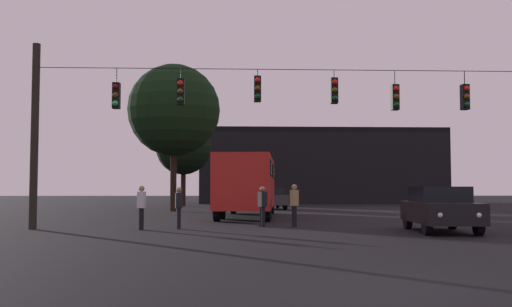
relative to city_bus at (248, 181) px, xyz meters
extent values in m
plane|color=black|center=(1.39, 3.04, -1.87)|extent=(168.00, 168.00, 0.00)
cylinder|color=black|center=(-7.97, -8.71, 1.50)|extent=(0.28, 0.28, 6.73)
cylinder|color=black|center=(1.39, -8.71, 3.99)|extent=(18.72, 0.02, 0.02)
cylinder|color=black|center=(-5.07, -8.71, 3.71)|extent=(0.03, 0.03, 0.53)
cube|color=black|center=(-5.07, -8.71, 2.97)|extent=(0.26, 0.32, 0.95)
sphere|color=#510A0A|center=(-5.07, -8.89, 3.27)|extent=(0.20, 0.20, 0.20)
sphere|color=#5B3D0C|center=(-5.07, -8.89, 2.97)|extent=(0.20, 0.20, 0.20)
sphere|color=#1EE04C|center=(-5.07, -8.89, 2.67)|extent=(0.20, 0.20, 0.20)
cylinder|color=black|center=(-2.73, -8.71, 3.79)|extent=(0.03, 0.03, 0.38)
cube|color=black|center=(-2.73, -8.71, 3.12)|extent=(0.26, 0.32, 0.95)
sphere|color=red|center=(-2.73, -8.89, 3.42)|extent=(0.20, 0.20, 0.20)
sphere|color=#5B3D0C|center=(-2.73, -8.89, 3.12)|extent=(0.20, 0.20, 0.20)
sphere|color=#0C4219|center=(-2.73, -8.89, 2.82)|extent=(0.20, 0.20, 0.20)
cylinder|color=black|center=(0.09, -8.71, 3.85)|extent=(0.03, 0.03, 0.25)
cube|color=black|center=(0.09, -8.71, 3.25)|extent=(0.26, 0.32, 0.95)
sphere|color=red|center=(0.09, -8.89, 3.55)|extent=(0.20, 0.20, 0.20)
sphere|color=#5B3D0C|center=(0.09, -8.89, 3.25)|extent=(0.20, 0.20, 0.20)
sphere|color=#0C4219|center=(0.09, -8.89, 2.95)|extent=(0.20, 0.20, 0.20)
cylinder|color=black|center=(2.93, -8.71, 3.83)|extent=(0.03, 0.03, 0.30)
cube|color=black|center=(2.93, -8.71, 3.21)|extent=(0.26, 0.32, 0.95)
sphere|color=red|center=(2.93, -8.89, 3.51)|extent=(0.20, 0.20, 0.20)
sphere|color=#5B3D0C|center=(2.93, -8.89, 3.21)|extent=(0.20, 0.20, 0.20)
sphere|color=#0C4219|center=(2.93, -8.89, 2.91)|extent=(0.20, 0.20, 0.20)
cylinder|color=black|center=(5.21, -8.71, 3.72)|extent=(0.03, 0.03, 0.53)
cube|color=black|center=(5.21, -8.71, 2.98)|extent=(0.26, 0.32, 0.95)
sphere|color=red|center=(5.21, -8.89, 3.28)|extent=(0.20, 0.20, 0.20)
sphere|color=#5B3D0C|center=(5.21, -8.89, 2.98)|extent=(0.20, 0.20, 0.20)
sphere|color=#0C4219|center=(5.21, -8.89, 2.68)|extent=(0.20, 0.20, 0.20)
cylinder|color=black|center=(7.86, -8.71, 3.73)|extent=(0.03, 0.03, 0.50)
cube|color=black|center=(7.86, -8.71, 3.00)|extent=(0.26, 0.32, 0.95)
sphere|color=red|center=(7.86, -8.89, 3.30)|extent=(0.20, 0.20, 0.20)
sphere|color=#5B3D0C|center=(7.86, -8.89, 3.00)|extent=(0.20, 0.20, 0.20)
sphere|color=#0C4219|center=(7.86, -8.89, 2.70)|extent=(0.20, 0.20, 0.20)
cube|color=#B21E19|center=(0.00, 0.01, -0.12)|extent=(3.50, 11.18, 2.50)
cube|color=black|center=(0.00, 0.01, 0.49)|extent=(3.48, 10.53, 0.70)
cylinder|color=black|center=(-0.74, 4.05, -1.37)|extent=(0.37, 1.02, 1.00)
cylinder|color=black|center=(1.47, 3.85, -1.37)|extent=(0.37, 1.02, 1.00)
cylinder|color=black|center=(-1.31, -2.08, -1.37)|extent=(0.37, 1.02, 1.00)
cylinder|color=black|center=(0.90, -2.28, -1.37)|extent=(0.37, 1.02, 1.00)
cylinder|color=black|center=(-1.49, -4.05, -1.37)|extent=(0.37, 1.02, 1.00)
cylinder|color=black|center=(0.72, -4.26, -1.37)|extent=(0.37, 1.02, 1.00)
cube|color=beige|center=(0.30, 3.29, 0.49)|extent=(2.62, 1.03, 0.56)
cube|color=beige|center=(-0.25, -2.73, 0.49)|extent=(2.62, 1.03, 0.56)
cube|color=black|center=(6.16, -10.60, -1.21)|extent=(2.16, 4.44, 0.68)
cube|color=black|center=(6.17, -10.45, -0.61)|extent=(1.78, 2.45, 0.52)
cylinder|color=black|center=(6.82, -12.08, -1.55)|extent=(0.27, 0.66, 0.64)
cylinder|color=black|center=(5.25, -11.94, -1.55)|extent=(0.27, 0.66, 0.64)
cylinder|color=black|center=(7.07, -9.25, -1.55)|extent=(0.27, 0.66, 0.64)
cylinder|color=black|center=(5.49, -9.12, -1.55)|extent=(0.27, 0.66, 0.64)
sphere|color=white|center=(6.55, -12.74, -1.21)|extent=(0.18, 0.18, 0.18)
sphere|color=white|center=(5.40, -12.64, -1.21)|extent=(0.18, 0.18, 0.18)
cube|color=#2D2D33|center=(1.88, 11.31, -1.21)|extent=(2.28, 4.48, 0.68)
cube|color=black|center=(1.90, 11.16, -0.61)|extent=(1.84, 2.49, 0.52)
cylinder|color=black|center=(0.94, 12.63, -1.55)|extent=(0.29, 0.66, 0.64)
cylinder|color=black|center=(2.51, 12.81, -1.55)|extent=(0.29, 0.66, 0.64)
cylinder|color=black|center=(1.26, 9.81, -1.55)|extent=(0.29, 0.66, 0.64)
cylinder|color=black|center=(2.83, 9.99, -1.55)|extent=(0.29, 0.66, 0.64)
sphere|color=white|center=(1.07, 13.33, -1.21)|extent=(0.18, 0.18, 0.18)
sphere|color=white|center=(2.21, 13.47, -1.21)|extent=(0.18, 0.18, 0.18)
cylinder|color=black|center=(-2.77, -8.74, -1.49)|extent=(0.14, 0.14, 0.75)
cylinder|color=black|center=(-2.74, -8.90, -1.49)|extent=(0.14, 0.14, 0.75)
cube|color=black|center=(-2.76, -8.82, -0.84)|extent=(0.29, 0.39, 0.56)
sphere|color=#8C6B51|center=(-2.76, -8.82, -0.46)|extent=(0.20, 0.20, 0.20)
cylinder|color=black|center=(-4.04, -9.07, -1.48)|extent=(0.14, 0.14, 0.77)
cylinder|color=black|center=(-4.05, -9.23, -1.48)|extent=(0.14, 0.14, 0.77)
cube|color=silver|center=(-4.04, -9.15, -0.81)|extent=(0.27, 0.38, 0.58)
sphere|color=#8C6B51|center=(-4.04, -9.15, -0.41)|extent=(0.21, 0.21, 0.21)
cylinder|color=black|center=(0.29, -7.67, -1.48)|extent=(0.14, 0.14, 0.76)
cylinder|color=black|center=(0.35, -7.82, -1.48)|extent=(0.14, 0.14, 0.76)
cube|color=black|center=(0.32, -7.74, -0.82)|extent=(0.36, 0.42, 0.57)
sphere|color=#8C6B51|center=(0.32, -7.74, -0.43)|extent=(0.21, 0.21, 0.21)
cylinder|color=black|center=(1.51, -7.81, -1.46)|extent=(0.14, 0.14, 0.80)
cylinder|color=black|center=(1.54, -7.97, -1.46)|extent=(0.14, 0.14, 0.80)
cube|color=#997F4C|center=(1.52, -7.89, -0.76)|extent=(0.31, 0.40, 0.60)
sphere|color=#8C6B51|center=(1.52, -7.89, -0.35)|extent=(0.22, 0.22, 0.22)
cube|color=black|center=(8.08, 29.89, 1.53)|extent=(23.91, 10.64, 6.79)
cube|color=black|center=(8.08, 29.89, 5.18)|extent=(23.91, 10.64, 0.50)
cylinder|color=black|center=(-4.58, 7.62, 0.35)|extent=(0.40, 0.40, 4.44)
sphere|color=black|center=(-4.58, 7.62, 4.65)|extent=(5.94, 5.94, 5.94)
cylinder|color=black|center=(-4.81, 18.22, -0.22)|extent=(0.40, 0.40, 3.28)
sphere|color=black|center=(-4.81, 18.22, 3.02)|extent=(4.57, 4.57, 4.57)
camera|label=1|loc=(-0.87, -29.98, -0.41)|focal=40.94mm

